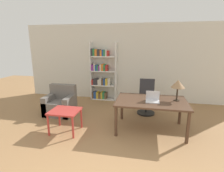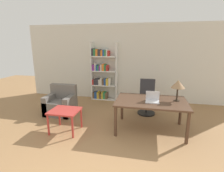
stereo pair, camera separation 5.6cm
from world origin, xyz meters
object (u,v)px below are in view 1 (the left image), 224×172
at_px(desk, 151,104).
at_px(side_table_blue, 65,113).
at_px(office_chair, 146,98).
at_px(armchair, 60,104).
at_px(laptop, 153,99).
at_px(table_lamp, 178,84).
at_px(bookshelf, 102,75).

height_order(desk, side_table_blue, desk).
bearing_deg(office_chair, desk, -84.31).
bearing_deg(desk, office_chair, 95.69).
bearing_deg(side_table_blue, armchair, 123.01).
relative_size(laptop, side_table_blue, 0.46).
distance_m(table_lamp, armchair, 3.28).
relative_size(office_chair, side_table_blue, 1.54).
height_order(office_chair, bookshelf, bookshelf).
bearing_deg(desk, table_lamp, 10.42).
distance_m(office_chair, bookshelf, 1.97).
distance_m(table_lamp, office_chair, 1.35).
height_order(desk, office_chair, office_chair).
height_order(laptop, side_table_blue, laptop).
bearing_deg(bookshelf, side_table_blue, -94.82).
height_order(desk, laptop, laptop).
height_order(table_lamp, armchair, table_lamp).
distance_m(laptop, side_table_blue, 2.05).
relative_size(desk, office_chair, 1.60).
distance_m(laptop, table_lamp, 0.67).
bearing_deg(table_lamp, armchair, 173.33).
bearing_deg(side_table_blue, desk, 14.12).
relative_size(office_chair, bookshelf, 0.49).
bearing_deg(laptop, armchair, 168.16).
height_order(table_lamp, side_table_blue, table_lamp).
bearing_deg(desk, armchair, 169.56).
xyz_separation_m(desk, laptop, (0.03, -0.07, 0.14)).
bearing_deg(armchair, table_lamp, -6.67).
relative_size(desk, table_lamp, 3.32).
bearing_deg(table_lamp, desk, -169.58).
bearing_deg(desk, bookshelf, 130.12).
distance_m(desk, armchair, 2.64).
height_order(armchair, bookshelf, bookshelf).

